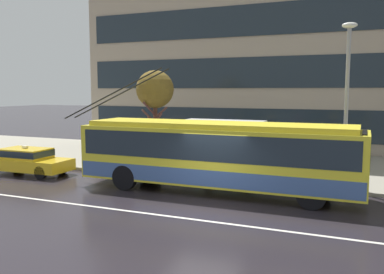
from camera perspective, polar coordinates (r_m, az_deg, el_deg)
ground_plane at (r=14.67m, az=1.34°, el=-9.82°), size 160.00×160.00×0.00m
sidewalk_slab at (r=23.16m, az=9.59°, el=-3.69°), size 80.00×10.00×0.14m
lane_centre_line at (r=13.60m, az=-0.53°, el=-11.11°), size 72.00×0.14×0.01m
trolleybus at (r=16.74m, az=3.46°, el=-2.32°), size 12.89×2.60×5.03m
taxi_queued_behind_bus at (r=22.01m, az=-21.62°, el=-2.92°), size 4.35×1.80×1.39m
bus_shelter at (r=20.25m, az=4.30°, el=0.62°), size 3.98×1.88×2.51m
pedestrian_at_shelter at (r=20.12m, az=8.01°, el=-0.35°), size 1.05×1.05×2.00m
pedestrian_approaching_curb at (r=21.02m, az=2.16°, el=-0.23°), size 1.36×1.36×1.93m
pedestrian_walking_past at (r=18.08m, az=14.61°, el=-1.43°), size 1.03×1.03×1.94m
street_lamp at (r=18.14m, az=20.44°, el=5.95°), size 0.60×0.32×6.66m
street_tree_bare at (r=23.11m, az=-5.09°, el=6.38°), size 2.08×2.08×5.05m
office_tower_corner_left at (r=34.84m, az=8.51°, el=14.04°), size 23.25×12.60×17.51m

